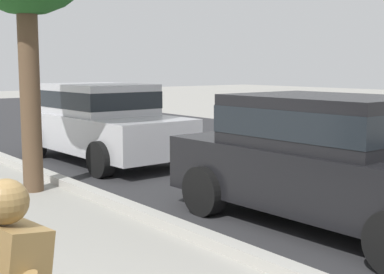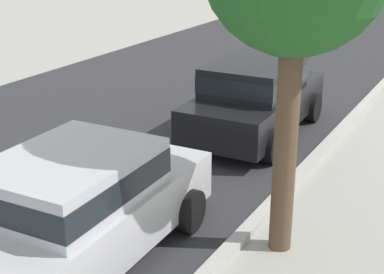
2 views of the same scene
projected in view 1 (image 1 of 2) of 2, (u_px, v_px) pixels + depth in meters
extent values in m
sphere|color=olive|center=(6.00, 202.00, 2.52)|extent=(0.22, 0.22, 0.22)
cylinder|color=brown|center=(30.00, 94.00, 8.02)|extent=(0.30, 0.30, 2.98)
cube|color=#B7B7BC|center=(103.00, 132.00, 10.66)|extent=(4.15, 1.83, 0.70)
cube|color=#B7B7BC|center=(99.00, 99.00, 10.69)|extent=(2.18, 1.63, 0.60)
cube|color=black|center=(99.00, 99.00, 10.69)|extent=(2.19, 1.65, 0.33)
cylinder|color=black|center=(178.00, 150.00, 10.22)|extent=(0.65, 0.24, 0.64)
cylinder|color=black|center=(100.00, 159.00, 9.14)|extent=(0.65, 0.24, 0.64)
cylinder|color=black|center=(106.00, 136.00, 12.25)|extent=(0.65, 0.24, 0.64)
cylinder|color=black|center=(36.00, 143.00, 11.17)|extent=(0.65, 0.24, 0.64)
cube|color=black|center=(332.00, 176.00, 6.30)|extent=(4.15, 1.83, 0.70)
cube|color=black|center=(324.00, 121.00, 6.33)|extent=(2.18, 1.63, 0.60)
cube|color=black|center=(324.00, 121.00, 6.33)|extent=(2.19, 1.65, 0.33)
cylinder|color=black|center=(290.00, 174.00, 7.90)|extent=(0.65, 0.24, 0.64)
cylinder|color=black|center=(204.00, 191.00, 6.82)|extent=(0.65, 0.24, 0.64)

